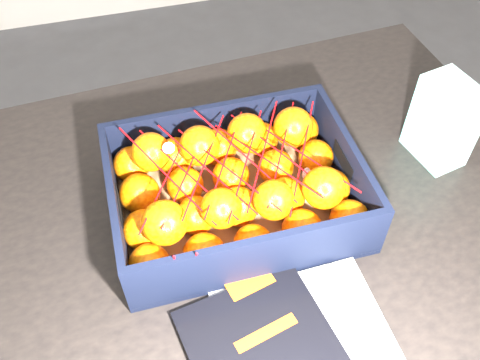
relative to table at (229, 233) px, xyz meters
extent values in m
plane|color=#3C3C3F|center=(0.30, 0.18, -0.65)|extent=(3.50, 3.50, 0.00)
cube|color=black|center=(0.00, 0.00, 0.08)|extent=(1.25, 0.88, 0.04)
cylinder|color=black|center=(0.55, 0.35, -0.30)|extent=(0.06, 0.06, 0.71)
cube|color=beige|center=(0.07, -0.32, 0.11)|extent=(0.22, 0.29, 0.01)
cube|color=#FF580D|center=(-0.01, -0.17, 0.12)|extent=(0.09, 0.07, 0.00)
cube|color=white|center=(0.11, -0.20, 0.12)|extent=(0.06, 0.04, 0.00)
cube|color=#FF580D|center=(-0.01, -0.27, 0.12)|extent=(0.10, 0.04, 0.00)
cube|color=olive|center=(0.01, -0.02, 0.10)|extent=(0.42, 0.32, 0.01)
cube|color=black|center=(0.01, 0.14, 0.16)|extent=(0.42, 0.01, 0.12)
cube|color=black|center=(0.01, -0.17, 0.16)|extent=(0.42, 0.01, 0.12)
cube|color=black|center=(-0.19, -0.02, 0.16)|extent=(0.01, 0.29, 0.12)
cube|color=black|center=(0.21, -0.02, 0.16)|extent=(0.01, 0.29, 0.12)
sphere|color=#D85804|center=(-0.16, -0.12, 0.15)|extent=(0.07, 0.07, 0.07)
sphere|color=#D85804|center=(-0.16, -0.06, 0.15)|extent=(0.07, 0.07, 0.07)
sphere|color=#D85804|center=(-0.15, 0.02, 0.15)|extent=(0.07, 0.07, 0.07)
sphere|color=#D85804|center=(-0.16, 0.09, 0.15)|extent=(0.07, 0.07, 0.07)
sphere|color=#D85804|center=(-0.07, -0.13, 0.15)|extent=(0.07, 0.07, 0.07)
sphere|color=#D85804|center=(-0.07, -0.05, 0.15)|extent=(0.07, 0.07, 0.07)
sphere|color=#D85804|center=(-0.07, 0.02, 0.15)|extent=(0.07, 0.07, 0.07)
sphere|color=#D85804|center=(-0.07, 0.09, 0.15)|extent=(0.07, 0.07, 0.07)
sphere|color=#D85804|center=(0.01, -0.13, 0.15)|extent=(0.07, 0.07, 0.07)
sphere|color=#D85804|center=(0.01, -0.05, 0.15)|extent=(0.07, 0.07, 0.07)
sphere|color=#D85804|center=(0.01, 0.02, 0.15)|extent=(0.07, 0.07, 0.07)
sphere|color=#D85804|center=(0.01, 0.10, 0.15)|extent=(0.07, 0.07, 0.07)
sphere|color=#D85804|center=(0.10, -0.12, 0.15)|extent=(0.07, 0.07, 0.07)
sphere|color=#D85804|center=(0.09, -0.05, 0.15)|extent=(0.07, 0.07, 0.07)
sphere|color=#D85804|center=(0.09, 0.02, 0.15)|extent=(0.07, 0.07, 0.07)
sphere|color=#D85804|center=(0.09, 0.09, 0.15)|extent=(0.06, 0.06, 0.06)
sphere|color=#D85804|center=(0.18, -0.13, 0.15)|extent=(0.07, 0.07, 0.07)
sphere|color=#D85804|center=(0.17, -0.05, 0.15)|extent=(0.07, 0.07, 0.07)
sphere|color=#D85804|center=(0.17, 0.02, 0.15)|extent=(0.06, 0.06, 0.06)
sphere|color=#D85804|center=(0.17, 0.10, 0.15)|extent=(0.07, 0.07, 0.07)
sphere|color=#D85804|center=(-0.12, -0.09, 0.20)|extent=(0.07, 0.07, 0.07)
sphere|color=#D85804|center=(-0.12, 0.06, 0.20)|extent=(0.07, 0.07, 0.07)
sphere|color=#D85804|center=(-0.03, -0.09, 0.20)|extent=(0.07, 0.07, 0.07)
sphere|color=#D85804|center=(-0.03, 0.06, 0.20)|extent=(0.07, 0.07, 0.07)
sphere|color=#D85804|center=(0.05, -0.09, 0.20)|extent=(0.07, 0.07, 0.07)
sphere|color=#D85804|center=(0.05, 0.06, 0.20)|extent=(0.07, 0.07, 0.07)
sphere|color=#D85804|center=(0.14, -0.09, 0.20)|extent=(0.07, 0.07, 0.07)
sphere|color=#D85804|center=(0.14, 0.06, 0.20)|extent=(0.07, 0.07, 0.07)
cylinder|color=#BF070A|center=(-0.10, -0.01, 0.22)|extent=(0.12, 0.22, 0.03)
cylinder|color=#BF070A|center=(-0.07, -0.02, 0.22)|extent=(0.12, 0.22, 0.02)
cylinder|color=#BF070A|center=(-0.04, -0.01, 0.21)|extent=(0.12, 0.22, 0.02)
cylinder|color=#BF070A|center=(-0.01, -0.02, 0.22)|extent=(0.12, 0.22, 0.01)
cylinder|color=#BF070A|center=(0.03, -0.01, 0.22)|extent=(0.12, 0.22, 0.03)
cylinder|color=#BF070A|center=(0.06, -0.02, 0.22)|extent=(0.12, 0.22, 0.02)
cylinder|color=#BF070A|center=(0.09, -0.01, 0.21)|extent=(0.12, 0.22, 0.01)
cylinder|color=#BF070A|center=(0.12, -0.02, 0.21)|extent=(0.12, 0.22, 0.02)
cylinder|color=#BF070A|center=(-0.10, -0.02, 0.21)|extent=(0.12, 0.22, 0.03)
cylinder|color=#BF070A|center=(-0.07, -0.01, 0.21)|extent=(0.12, 0.22, 0.03)
cylinder|color=#BF070A|center=(-0.04, -0.01, 0.22)|extent=(0.12, 0.22, 0.02)
cylinder|color=#BF070A|center=(-0.01, -0.01, 0.22)|extent=(0.12, 0.22, 0.01)
cylinder|color=#BF070A|center=(0.03, -0.02, 0.22)|extent=(0.12, 0.22, 0.01)
cylinder|color=#BF070A|center=(0.06, -0.01, 0.22)|extent=(0.12, 0.22, 0.01)
cylinder|color=#BF070A|center=(0.09, -0.01, 0.22)|extent=(0.12, 0.22, 0.00)
cylinder|color=#BF070A|center=(0.12, -0.02, 0.21)|extent=(0.12, 0.22, 0.03)
cylinder|color=#BF070A|center=(-0.12, -0.16, 0.18)|extent=(0.00, 0.03, 0.09)
cylinder|color=#BF070A|center=(-0.09, -0.16, 0.18)|extent=(0.01, 0.04, 0.08)
cube|color=white|center=(0.42, 0.01, 0.18)|extent=(0.10, 0.12, 0.17)
camera|label=1|loc=(-0.14, -0.58, 0.86)|focal=39.68mm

